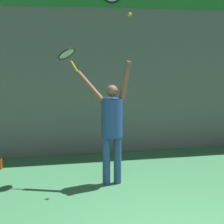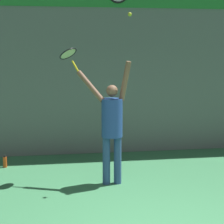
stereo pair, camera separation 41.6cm
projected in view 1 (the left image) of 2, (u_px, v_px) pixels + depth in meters
The scene contains 5 objects.
back_wall at pixel (103, 40), 8.80m from camera, with size 18.00×0.10×5.00m.
tennis_player at pixel (112, 123), 6.88m from camera, with size 0.92×0.54×2.12m.
tennis_racket at pixel (67, 55), 7.00m from camera, with size 0.43×0.43×0.43m.
tennis_ball at pixel (130, 14), 6.58m from camera, with size 0.06×0.06×0.06m.
water_bottle at pixel (0, 164), 7.86m from camera, with size 0.08×0.08×0.24m.
Camera 1 is at (-1.72, -4.20, 2.31)m, focal length 65.00 mm.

